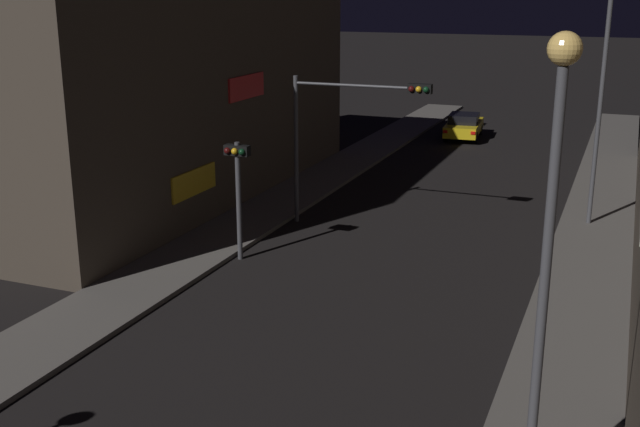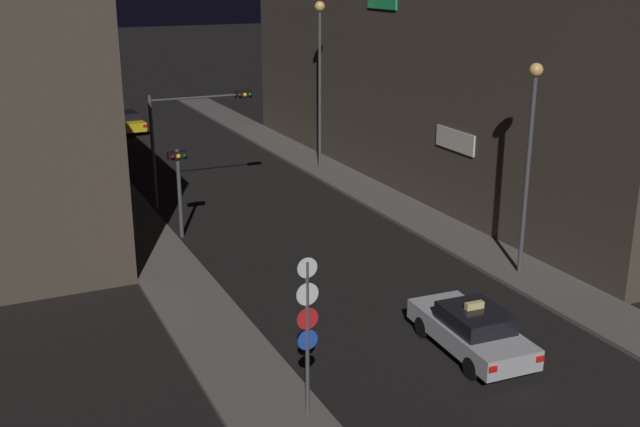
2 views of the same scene
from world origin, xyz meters
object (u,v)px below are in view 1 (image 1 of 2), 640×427
traffic_light_left_kerb (238,176)px  street_lamp_near_block (551,214)px  traffic_light_overhead (346,120)px  far_car (464,126)px  street_lamp_far_block (606,47)px

traffic_light_left_kerb → street_lamp_near_block: size_ratio=0.50×
traffic_light_left_kerb → traffic_light_overhead: bearing=66.9°
traffic_light_left_kerb → far_car: bearing=84.5°
street_lamp_near_block → street_lamp_far_block: street_lamp_far_block is taller
far_car → traffic_light_overhead: bearing=-91.0°
traffic_light_overhead → street_lamp_near_block: bearing=-59.3°
street_lamp_far_block → street_lamp_near_block: bearing=-89.7°
street_lamp_near_block → street_lamp_far_block: size_ratio=0.84×
traffic_light_overhead → traffic_light_left_kerb: size_ratio=1.42×
far_car → street_lamp_near_block: bearing=-76.4°
traffic_light_left_kerb → street_lamp_near_block: (10.11, -9.33, 2.43)m
far_car → street_lamp_near_block: (7.86, -32.47, 4.39)m
far_car → traffic_light_left_kerb: 23.33m
far_car → traffic_light_overhead: size_ratio=0.86×
traffic_light_overhead → street_lamp_far_block: 9.11m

